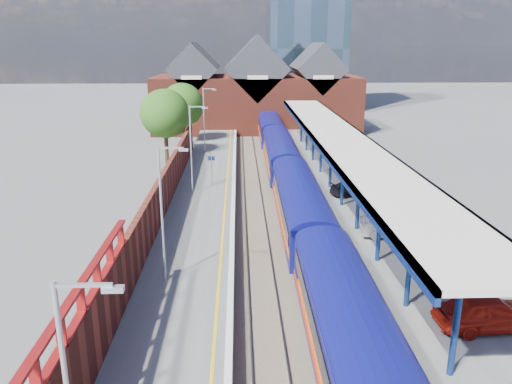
% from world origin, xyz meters
% --- Properties ---
extents(ground, '(240.00, 240.00, 0.00)m').
position_xyz_m(ground, '(0.00, 30.00, 0.00)').
color(ground, '#5B5B5E').
rests_on(ground, ground).
extents(ballast_bed, '(6.00, 76.00, 0.06)m').
position_xyz_m(ballast_bed, '(0.00, 20.00, 0.03)').
color(ballast_bed, '#473D33').
rests_on(ballast_bed, ground).
extents(rails, '(4.51, 76.00, 0.14)m').
position_xyz_m(rails, '(0.00, 20.00, 0.12)').
color(rails, slate).
rests_on(rails, ground).
extents(left_platform, '(5.00, 76.00, 1.00)m').
position_xyz_m(left_platform, '(-5.50, 20.00, 0.50)').
color(left_platform, '#565659').
rests_on(left_platform, ground).
extents(right_platform, '(6.00, 76.00, 1.00)m').
position_xyz_m(right_platform, '(6.00, 20.00, 0.50)').
color(right_platform, '#565659').
rests_on(right_platform, ground).
extents(coping_left, '(0.30, 76.00, 0.05)m').
position_xyz_m(coping_left, '(-3.15, 20.00, 1.02)').
color(coping_left, silver).
rests_on(coping_left, left_platform).
extents(coping_right, '(0.30, 76.00, 0.05)m').
position_xyz_m(coping_right, '(3.15, 20.00, 1.02)').
color(coping_right, silver).
rests_on(coping_right, right_platform).
extents(yellow_line, '(0.14, 76.00, 0.01)m').
position_xyz_m(yellow_line, '(-3.75, 20.00, 1.01)').
color(yellow_line, yellow).
rests_on(yellow_line, left_platform).
extents(train, '(2.98, 65.93, 3.45)m').
position_xyz_m(train, '(1.49, 23.33, 2.12)').
color(train, navy).
rests_on(train, ground).
extents(canopy, '(4.50, 52.00, 4.48)m').
position_xyz_m(canopy, '(5.48, 21.95, 5.25)').
color(canopy, navy).
rests_on(canopy, right_platform).
extents(lamp_post_b, '(1.48, 0.18, 7.00)m').
position_xyz_m(lamp_post_b, '(-6.36, 6.00, 4.99)').
color(lamp_post_b, '#A5A8AA').
rests_on(lamp_post_b, left_platform).
extents(lamp_post_c, '(1.48, 0.18, 7.00)m').
position_xyz_m(lamp_post_c, '(-6.36, 22.00, 4.99)').
color(lamp_post_c, '#A5A8AA').
rests_on(lamp_post_c, left_platform).
extents(lamp_post_d, '(1.48, 0.18, 7.00)m').
position_xyz_m(lamp_post_d, '(-6.36, 38.00, 4.99)').
color(lamp_post_d, '#A5A8AA').
rests_on(lamp_post_d, left_platform).
extents(platform_sign, '(0.55, 0.08, 2.50)m').
position_xyz_m(platform_sign, '(-5.00, 24.00, 2.69)').
color(platform_sign, '#A5A8AA').
rests_on(platform_sign, left_platform).
extents(brick_wall, '(0.35, 50.00, 3.86)m').
position_xyz_m(brick_wall, '(-8.10, 13.54, 2.45)').
color(brick_wall, maroon).
rests_on(brick_wall, left_platform).
extents(station_building, '(30.00, 12.12, 13.78)m').
position_xyz_m(station_building, '(0.00, 58.00, 5.45)').
color(station_building, maroon).
rests_on(station_building, ground).
extents(glass_tower, '(14.20, 14.20, 40.30)m').
position_xyz_m(glass_tower, '(10.00, 80.00, 20.20)').
color(glass_tower, '#456176').
rests_on(glass_tower, ground).
extents(tree_near, '(5.20, 5.20, 8.10)m').
position_xyz_m(tree_near, '(-10.35, 35.91, 5.35)').
color(tree_near, '#382314').
rests_on(tree_near, ground).
extents(tree_far, '(5.20, 5.20, 8.10)m').
position_xyz_m(tree_far, '(-9.35, 43.91, 5.35)').
color(tree_far, '#382314').
rests_on(tree_far, ground).
extents(parked_car_red, '(4.65, 2.15, 1.54)m').
position_xyz_m(parked_car_red, '(7.85, 1.02, 1.77)').
color(parked_car_red, '#A0180D').
rests_on(parked_car_red, right_platform).
extents(parked_car_silver, '(4.74, 2.20, 1.50)m').
position_xyz_m(parked_car_silver, '(7.18, 11.41, 1.75)').
color(parked_car_silver, '#9B9B9F').
rests_on(parked_car_silver, right_platform).
extents(parked_car_dark, '(4.15, 2.71, 1.12)m').
position_xyz_m(parked_car_dark, '(6.45, 20.55, 1.56)').
color(parked_car_dark, black).
rests_on(parked_car_dark, right_platform).
extents(parked_car_blue, '(5.01, 2.70, 1.33)m').
position_xyz_m(parked_car_blue, '(8.46, 12.48, 1.67)').
color(parked_car_blue, navy).
rests_on(parked_car_blue, right_platform).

